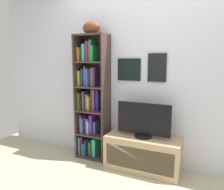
% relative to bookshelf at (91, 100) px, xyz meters
% --- Properties ---
extents(back_wall, '(4.80, 0.08, 2.45)m').
position_rel_bookshelf_xyz_m(back_wall, '(0.77, 0.14, 0.38)').
color(back_wall, silver).
rests_on(back_wall, ground).
extents(bookshelf, '(0.46, 0.28, 1.77)m').
position_rel_bookshelf_xyz_m(bookshelf, '(0.00, 0.00, 0.00)').
color(bookshelf, '#45312F').
rests_on(bookshelf, ground).
extents(football, '(0.34, 0.26, 0.17)m').
position_rel_bookshelf_xyz_m(football, '(0.04, -0.03, 1.01)').
color(football, brown).
rests_on(football, bookshelf).
extents(tv_stand, '(0.96, 0.40, 0.45)m').
position_rel_bookshelf_xyz_m(tv_stand, '(0.81, -0.09, -0.62)').
color(tv_stand, tan).
rests_on(tv_stand, ground).
extents(television, '(0.69, 0.22, 0.44)m').
position_rel_bookshelf_xyz_m(television, '(0.81, -0.09, -0.18)').
color(television, black).
rests_on(television, tv_stand).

